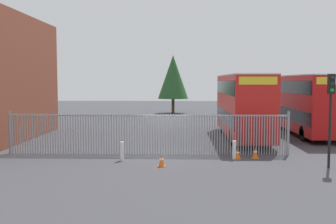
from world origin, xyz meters
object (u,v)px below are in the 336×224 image
bollard_near_left (122,151)px  traffic_cone_near_kerb (255,153)px  double_decker_bus_behind_fence_left (305,102)px  traffic_light_kerbside (331,103)px  double_decker_bus_near_gate (243,103)px  bollard_center_front (234,150)px  traffic_cone_by_gate (162,160)px  traffic_cone_mid_forecourt (238,154)px

bollard_near_left → traffic_cone_near_kerb: (6.79, 0.82, -0.19)m
double_decker_bus_behind_fence_left → traffic_cone_near_kerb: 11.03m
double_decker_bus_behind_fence_left → traffic_light_kerbside: size_ratio=2.51×
double_decker_bus_near_gate → bollard_center_front: 7.95m
double_decker_bus_behind_fence_left → traffic_light_kerbside: double_decker_bus_behind_fence_left is taller
double_decker_bus_near_gate → traffic_cone_by_gate: size_ratio=18.32×
double_decker_bus_near_gate → double_decker_bus_behind_fence_left: same height
traffic_cone_near_kerb → double_decker_bus_behind_fence_left: bearing=60.0°
double_decker_bus_behind_fence_left → bollard_center_front: double_decker_bus_behind_fence_left is taller
bollard_center_front → traffic_cone_near_kerb: bollard_center_front is taller
double_decker_bus_near_gate → double_decker_bus_behind_fence_left: size_ratio=1.00×
double_decker_bus_behind_fence_left → bollard_near_left: bearing=-140.1°
bollard_center_front → double_decker_bus_near_gate: bearing=78.3°
double_decker_bus_behind_fence_left → traffic_cone_near_kerb: (-5.42, -9.37, -2.13)m
traffic_cone_by_gate → bollard_center_front: bearing=27.1°
bollard_center_front → traffic_cone_near_kerb: 1.18m
double_decker_bus_near_gate → traffic_cone_mid_forecourt: double_decker_bus_near_gate is taller
traffic_light_kerbside → bollard_near_left: bearing=172.0°
traffic_cone_near_kerb → double_decker_bus_near_gate: bearing=86.5°
double_decker_bus_behind_fence_left → traffic_cone_by_gate: size_ratio=18.32×
double_decker_bus_behind_fence_left → bollard_center_front: 11.83m
bollard_near_left → traffic_cone_by_gate: bearing=-32.8°
bollard_near_left → traffic_light_kerbside: (9.72, -1.37, 2.51)m
bollard_near_left → traffic_cone_near_kerb: bollard_near_left is taller
double_decker_bus_near_gate → bollard_center_front: (-1.56, -7.55, -1.95)m
bollard_near_left → traffic_cone_near_kerb: 6.84m
traffic_cone_by_gate → traffic_cone_near_kerb: size_ratio=1.00×
traffic_cone_mid_forecourt → traffic_cone_near_kerb: size_ratio=1.00×
bollard_center_front → traffic_cone_mid_forecourt: (0.17, 0.02, -0.19)m
double_decker_bus_near_gate → traffic_cone_near_kerb: size_ratio=18.32×
double_decker_bus_near_gate → traffic_cone_by_gate: bearing=-118.9°
bollard_near_left → traffic_cone_mid_forecourt: 5.86m
double_decker_bus_behind_fence_left → traffic_cone_mid_forecourt: bearing=-123.5°
traffic_cone_by_gate → bollard_near_left: bearing=147.2°
traffic_cone_mid_forecourt → traffic_cone_by_gate: bearing=-153.7°
double_decker_bus_near_gate → traffic_light_kerbside: bearing=-75.2°
bollard_center_front → traffic_cone_by_gate: size_ratio=1.61×
bollard_near_left → traffic_light_kerbside: size_ratio=0.22×
double_decker_bus_behind_fence_left → bollard_near_left: size_ratio=11.38×
bollard_near_left → bollard_center_front: (5.66, 0.53, 0.00)m
double_decker_bus_behind_fence_left → double_decker_bus_near_gate: bearing=-157.0°
traffic_cone_by_gate → traffic_light_kerbside: (7.68, -0.06, 2.70)m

